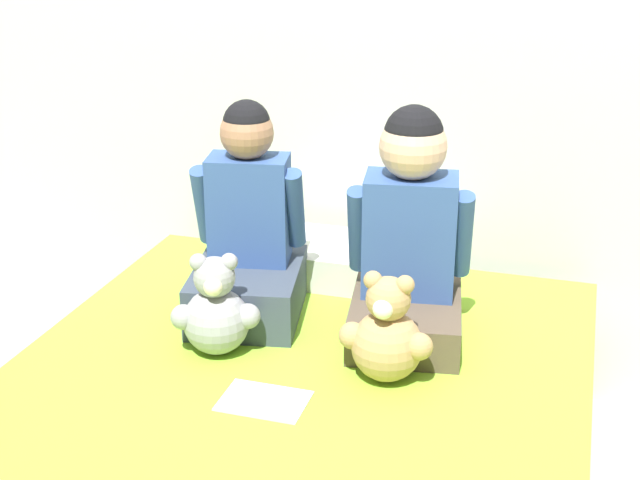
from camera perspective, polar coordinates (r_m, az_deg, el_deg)
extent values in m
cube|color=beige|center=(2.90, 4.00, 14.21)|extent=(8.00, 0.06, 2.50)
cube|color=silver|center=(2.28, -2.65, -12.56)|extent=(1.46, 1.83, 0.18)
cube|color=#8CC633|center=(2.22, -2.70, -10.33)|extent=(1.48, 1.85, 0.03)
cube|color=#384251|center=(2.59, -4.63, -3.28)|extent=(0.37, 0.43, 0.15)
cube|color=#33518E|center=(2.55, -4.55, 1.96)|extent=(0.25, 0.18, 0.31)
sphere|color=#9E7051|center=(2.48, -4.71, 6.86)|extent=(0.15, 0.15, 0.15)
sphere|color=black|center=(2.48, -4.73, 7.44)|extent=(0.13, 0.13, 0.13)
cylinder|color=#33518E|center=(2.57, -7.41, 2.22)|extent=(0.08, 0.15, 0.25)
cylinder|color=#33518E|center=(2.53, -1.66, 2.03)|extent=(0.08, 0.15, 0.25)
cube|color=brown|center=(2.48, 5.50, -4.98)|extent=(0.35, 0.43, 0.11)
cube|color=#33518E|center=(2.44, 5.76, 0.32)|extent=(0.27, 0.20, 0.33)
sphere|color=#DBAD89|center=(2.36, 5.98, 5.97)|extent=(0.18, 0.18, 0.18)
sphere|color=black|center=(2.35, 6.01, 6.71)|extent=(0.16, 0.16, 0.16)
cylinder|color=#33518E|center=(2.44, 2.46, 0.67)|extent=(0.08, 0.15, 0.27)
cylinder|color=#33518E|center=(2.43, 9.08, 0.33)|extent=(0.08, 0.15, 0.27)
sphere|color=#939399|center=(2.39, -6.64, -5.18)|extent=(0.18, 0.18, 0.18)
sphere|color=#939399|center=(2.34, -6.78, -2.38)|extent=(0.11, 0.11, 0.11)
sphere|color=beige|center=(2.30, -6.86, -2.98)|extent=(0.05, 0.05, 0.05)
sphere|color=#939399|center=(2.32, -7.80, -1.42)|extent=(0.05, 0.05, 0.05)
sphere|color=#939399|center=(2.32, -5.84, -1.40)|extent=(0.05, 0.05, 0.05)
sphere|color=#939399|center=(2.37, -8.74, -4.90)|extent=(0.07, 0.07, 0.07)
sphere|color=#939399|center=(2.36, -4.64, -4.88)|extent=(0.07, 0.07, 0.07)
sphere|color=tan|center=(2.26, 4.30, -6.76)|extent=(0.18, 0.18, 0.18)
sphere|color=tan|center=(2.20, 4.40, -3.77)|extent=(0.11, 0.11, 0.11)
sphere|color=white|center=(2.16, 4.05, -4.42)|extent=(0.05, 0.05, 0.05)
sphere|color=tan|center=(2.19, 3.41, -2.58)|extent=(0.05, 0.05, 0.05)
sphere|color=tan|center=(2.17, 5.46, -2.87)|extent=(0.05, 0.05, 0.05)
sphere|color=tan|center=(2.25, 2.07, -6.12)|extent=(0.07, 0.07, 0.07)
sphere|color=tan|center=(2.21, 6.36, -6.79)|extent=(0.07, 0.07, 0.07)
cube|color=silver|center=(2.83, 2.34, -1.41)|extent=(0.57, 0.31, 0.11)
cube|color=white|center=(2.20, -3.61, -10.24)|extent=(0.21, 0.15, 0.00)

